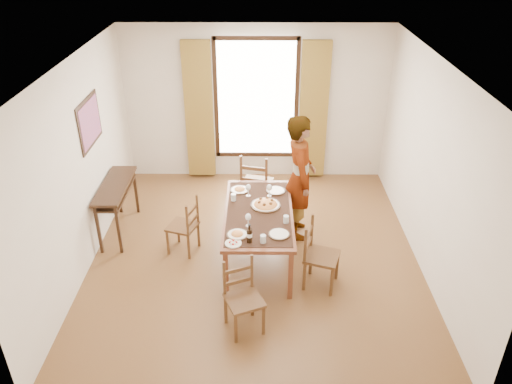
{
  "coord_description": "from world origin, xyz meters",
  "views": [
    {
      "loc": [
        0.06,
        -5.7,
        4.2
      ],
      "look_at": [
        0.01,
        0.03,
        1.0
      ],
      "focal_mm": 35.0,
      "sensor_mm": 36.0,
      "label": 1
    }
  ],
  "objects_px": {
    "dining_table": "(259,216)",
    "pasta_platter": "(266,203)",
    "man": "(300,178)",
    "console_table": "(116,191)"
  },
  "relations": [
    {
      "from": "pasta_platter",
      "to": "console_table",
      "type": "bearing_deg",
      "value": 166.46
    },
    {
      "from": "dining_table",
      "to": "man",
      "type": "xyz_separation_m",
      "value": [
        0.58,
        0.64,
        0.24
      ]
    },
    {
      "from": "dining_table",
      "to": "pasta_platter",
      "type": "xyz_separation_m",
      "value": [
        0.1,
        0.14,
        0.12
      ]
    },
    {
      "from": "console_table",
      "to": "pasta_platter",
      "type": "relative_size",
      "value": 3.0
    },
    {
      "from": "man",
      "to": "pasta_platter",
      "type": "xyz_separation_m",
      "value": [
        -0.49,
        -0.5,
        -0.12
      ]
    },
    {
      "from": "dining_table",
      "to": "pasta_platter",
      "type": "relative_size",
      "value": 4.46
    },
    {
      "from": "console_table",
      "to": "pasta_platter",
      "type": "xyz_separation_m",
      "value": [
        2.17,
        -0.52,
        0.12
      ]
    },
    {
      "from": "dining_table",
      "to": "man",
      "type": "height_order",
      "value": "man"
    },
    {
      "from": "console_table",
      "to": "man",
      "type": "height_order",
      "value": "man"
    },
    {
      "from": "dining_table",
      "to": "console_table",
      "type": "bearing_deg",
      "value": 162.36
    }
  ]
}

